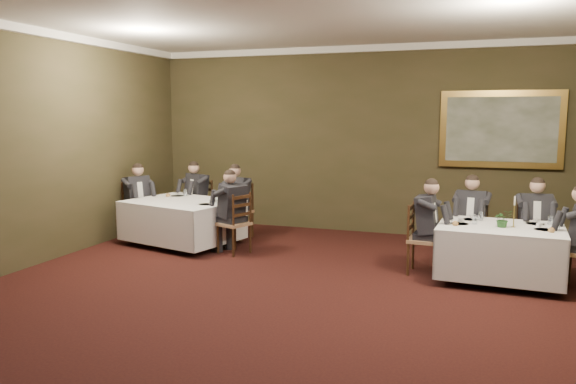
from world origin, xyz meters
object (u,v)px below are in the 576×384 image
Objects in this scene: diner_main_backright at (533,235)px; chair_sec_endleft at (137,221)px; table_main at (500,249)px; diner_sec_backright at (238,210)px; candlestick at (514,215)px; chair_main_backright at (532,250)px; chair_main_backleft at (470,245)px; diner_sec_endleft at (137,209)px; chair_sec_backleft at (199,217)px; painting at (501,129)px; table_second at (183,219)px; diner_sec_endright at (234,222)px; diner_main_endleft at (424,238)px; chair_sec_backright at (239,222)px; chair_main_endleft at (423,254)px; centerpiece at (503,218)px; chair_sec_endright at (235,236)px; diner_main_backleft at (471,230)px; diner_sec_backleft at (198,205)px.

chair_sec_endleft is (-6.73, 0.02, -0.23)m from diner_main_backright.
diner_sec_backright is (-4.43, 1.30, 0.06)m from table_main.
chair_main_backright is at bearing 69.16° from candlestick.
chair_main_backleft is 5.86m from diner_sec_endleft.
painting is (5.38, 0.98, 1.70)m from chair_sec_backleft.
diner_sec_endright reaches higher than table_second.
diner_main_endleft is at bearing 19.65° from chair_main_backright.
painting is at bearing -153.38° from chair_sec_backright.
candlestick is (6.41, -0.84, 0.64)m from chair_sec_endleft.
chair_main_endleft and chair_sec_backright have the same top height.
diner_main_backright is 5.45× the size of centerpiece.
chair_main_backleft and chair_sec_endleft have the same top height.
table_second is 1.57× the size of diner_main_endleft.
chair_sec_endleft is at bearing 172.51° from candlestick.
diner_sec_backright is at bearing -164.49° from painting.
table_second is at bearing -92.94° from chair_main_endleft.
chair_sec_backright is at bearing 163.71° from candlestick.
table_main is 6.76× the size of centerpiece.
chair_sec_endright is at bearing -0.34° from diner_main_backright.
chair_sec_backright is 4.70m from centerpiece.
diner_sec_backright is at bearing 43.08° from chair_sec_endright.
diner_main_backright is (0.86, -0.04, 0.00)m from diner_main_backleft.
diner_sec_backleft is at bearing -2.42° from chair_sec_backright.
table_second is at bearing 174.02° from candlestick.
chair_sec_backleft is 0.98m from chair_sec_backright.
chair_main_backright is 0.74× the size of diner_sec_endleft.
diner_main_backright is at bearing 119.07° from diner_sec_endleft.
diner_sec_endright is at bearing 121.81° from chair_sec_backright.
diner_sec_endleft is (-5.23, 0.76, 0.23)m from chair_main_endleft.
diner_main_backright is at bearing -74.86° from painting.
chair_sec_backright is at bearing -164.62° from painting.
chair_main_backright is 4.52m from chair_sec_endright.
chair_main_backright is 0.74× the size of diner_sec_backleft.
table_main is 1.01m from diner_main_endleft.
chair_sec_endleft is 6.71m from painting.
diner_sec_backleft reaches higher than chair_sec_endright.
chair_sec_backleft is at bearing 163.89° from table_main.
diner_sec_backright is (-3.42, 1.25, 0.23)m from chair_main_endleft.
diner_sec_backright is at bearing -13.29° from diner_main_backright.
centerpiece is at bearing -89.61° from painting.
diner_sec_endright reaches higher than chair_main_backright.
chair_main_endleft is at bearing 111.00° from diner_sec_endleft.
table_main is 0.45m from centerpiece.
diner_sec_backleft is 0.98m from diner_sec_backright.
diner_sec_backright is at bearing -171.39° from chair_sec_backleft.
chair_main_backleft reaches higher than table_main.
chair_main_backright is at bearing 62.98° from centerpiece.
table_second is 1.57× the size of diner_main_backright.
chair_main_backright is 5.90m from diner_sec_backleft.
chair_sec_backright is (-4.04, 0.48, -0.23)m from diner_main_backleft.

